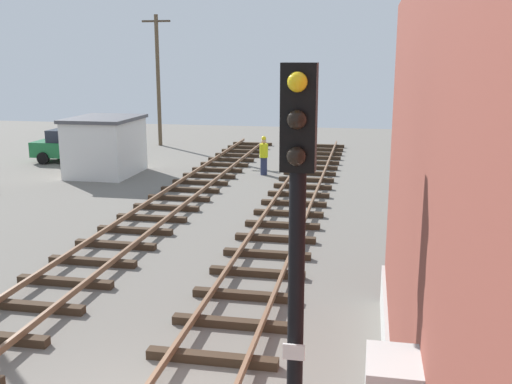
# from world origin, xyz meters

# --- Properties ---
(signal_mast) EXTENTS (0.36, 0.40, 5.51)m
(signal_mast) POSITION_xyz_m (2.70, -1.44, 3.45)
(signal_mast) COLOR black
(signal_mast) RESTS_ON ground
(control_hut) EXTENTS (3.00, 3.80, 2.76)m
(control_hut) POSITION_xyz_m (-8.95, 18.83, 1.39)
(control_hut) COLOR silver
(control_hut) RESTS_ON ground
(parked_car_green) EXTENTS (4.20, 2.04, 1.76)m
(parked_car_green) POSITION_xyz_m (-12.10, 21.68, 0.90)
(parked_car_green) COLOR #1E6B38
(parked_car_green) RESTS_ON ground
(utility_pole_far) EXTENTS (1.80, 0.24, 8.06)m
(utility_pole_far) POSITION_xyz_m (-9.65, 28.42, 4.22)
(utility_pole_far) COLOR brown
(utility_pole_far) RESTS_ON ground
(track_worker_foreground) EXTENTS (0.40, 0.40, 1.87)m
(track_worker_foreground) POSITION_xyz_m (-1.47, 20.12, 0.93)
(track_worker_foreground) COLOR #262D4C
(track_worker_foreground) RESTS_ON ground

